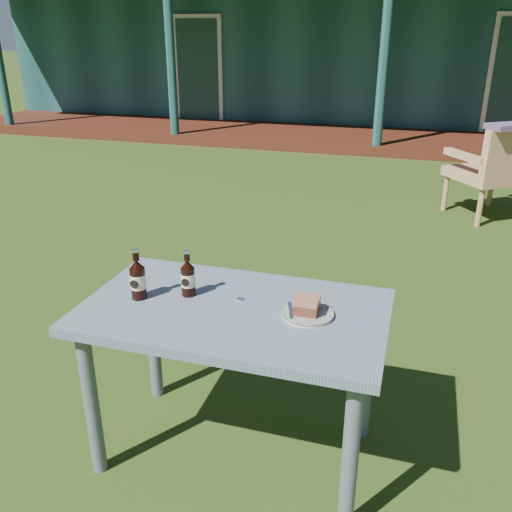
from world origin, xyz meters
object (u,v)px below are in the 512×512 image
(armchair_left, at_px, (498,167))
(cafe_table, at_px, (234,330))
(cake_slice, at_px, (307,305))
(cola_bottle_far, at_px, (138,279))
(plate, at_px, (307,313))
(cola_bottle_near, at_px, (188,278))

(armchair_left, bearing_deg, cafe_table, -109.70)
(cake_slice, xyz_separation_m, armchair_left, (1.07, 3.79, -0.25))
(cafe_table, bearing_deg, cola_bottle_far, -175.10)
(plate, bearing_deg, cafe_table, -175.66)
(armchair_left, bearing_deg, plate, -105.82)
(plate, distance_m, armchair_left, 3.94)
(plate, height_order, cola_bottle_far, cola_bottle_far)
(cafe_table, relative_size, armchair_left, 1.32)
(plate, height_order, cake_slice, cake_slice)
(plate, xyz_separation_m, cola_bottle_near, (-0.50, 0.03, 0.07))
(cafe_table, xyz_separation_m, cake_slice, (0.29, 0.02, 0.15))
(cafe_table, bearing_deg, armchair_left, 70.30)
(cafe_table, bearing_deg, cake_slice, 3.85)
(plate, distance_m, cola_bottle_far, 0.69)
(cake_slice, bearing_deg, cola_bottle_far, -175.54)
(cafe_table, relative_size, plate, 5.88)
(cake_slice, relative_size, armchair_left, 0.10)
(cafe_table, xyz_separation_m, cola_bottle_near, (-0.21, 0.05, 0.18))
(armchair_left, bearing_deg, cake_slice, -105.85)
(cafe_table, height_order, cola_bottle_far, cola_bottle_far)
(cafe_table, distance_m, plate, 0.31)
(plate, height_order, cola_bottle_near, cola_bottle_near)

